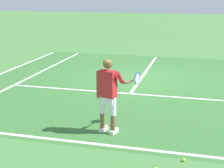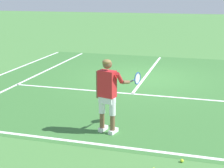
# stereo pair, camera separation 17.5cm
# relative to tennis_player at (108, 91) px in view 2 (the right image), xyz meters

# --- Properties ---
(ground_plane) EXTENTS (80.00, 80.00, 0.00)m
(ground_plane) POSITION_rel_tennis_player_xyz_m (-0.11, 5.26, -0.99)
(ground_plane) COLOR #477F3D
(court_inner_surface) EXTENTS (10.98, 10.58, 0.00)m
(court_inner_surface) POSITION_rel_tennis_player_xyz_m (-0.11, 4.40, -0.99)
(court_inner_surface) COLOR #387033
(court_inner_surface) RESTS_ON ground
(line_baseline) EXTENTS (10.98, 0.10, 0.01)m
(line_baseline) POSITION_rel_tennis_player_xyz_m (-0.11, -0.69, -0.99)
(line_baseline) COLOR white
(line_baseline) RESTS_ON ground
(line_service) EXTENTS (8.23, 0.10, 0.01)m
(line_service) POSITION_rel_tennis_player_xyz_m (-0.11, 3.10, -0.99)
(line_service) COLOR white
(line_service) RESTS_ON ground
(line_centre_service) EXTENTS (0.10, 6.40, 0.01)m
(line_centre_service) POSITION_rel_tennis_player_xyz_m (-0.11, 6.30, -0.99)
(line_centre_service) COLOR white
(line_centre_service) RESTS_ON ground
(line_singles_left) EXTENTS (0.10, 10.18, 0.01)m
(line_singles_left) POSITION_rel_tennis_player_xyz_m (-4.23, 4.40, -0.99)
(line_singles_left) COLOR white
(line_singles_left) RESTS_ON ground
(line_doubles_left) EXTENTS (0.10, 10.18, 0.01)m
(line_doubles_left) POSITION_rel_tennis_player_xyz_m (-5.60, 4.40, -0.99)
(line_doubles_left) COLOR white
(line_doubles_left) RESTS_ON ground
(tennis_player) EXTENTS (0.86, 1.04, 1.71)m
(tennis_player) POSITION_rel_tennis_player_xyz_m (0.00, 0.00, 0.00)
(tennis_player) COLOR white
(tennis_player) RESTS_ON ground
(tennis_ball_by_baseline) EXTENTS (0.07, 0.07, 0.07)m
(tennis_ball_by_baseline) POSITION_rel_tennis_player_xyz_m (1.75, -1.00, -0.96)
(tennis_ball_by_baseline) COLOR #CCE02D
(tennis_ball_by_baseline) RESTS_ON ground
(tennis_ball_mid_court) EXTENTS (0.07, 0.07, 0.07)m
(tennis_ball_mid_court) POSITION_rel_tennis_player_xyz_m (-0.04, 0.37, -0.96)
(tennis_ball_mid_court) COLOR #CCE02D
(tennis_ball_mid_court) RESTS_ON ground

